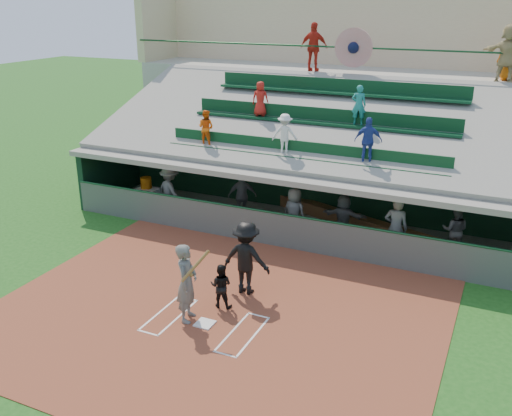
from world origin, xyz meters
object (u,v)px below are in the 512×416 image
at_px(home_plate, 205,324).
at_px(white_table, 148,197).
at_px(batter_at_plate, 187,283).
at_px(catcher, 221,286).
at_px(water_cooler, 146,183).

relative_size(home_plate, white_table, 0.55).
xyz_separation_m(home_plate, white_table, (-6.03, 6.32, 0.35)).
height_order(batter_at_plate, catcher, batter_at_plate).
bearing_deg(home_plate, water_cooler, 133.79).
bearing_deg(white_table, home_plate, -39.63).
xyz_separation_m(home_plate, catcher, (-0.04, 0.93, 0.57)).
relative_size(white_table, water_cooler, 1.90).
distance_m(batter_at_plate, catcher, 1.07).
bearing_deg(catcher, batter_at_plate, 52.94).
relative_size(catcher, water_cooler, 2.85).
bearing_deg(water_cooler, batter_at_plate, -48.36).
xyz_separation_m(batter_at_plate, white_table, (-5.55, 6.27, -0.64)).
xyz_separation_m(batter_at_plate, water_cooler, (-5.62, 6.32, -0.09)).
xyz_separation_m(home_plate, water_cooler, (-6.10, 6.36, 0.89)).
xyz_separation_m(batter_at_plate, catcher, (0.44, 0.88, -0.42)).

